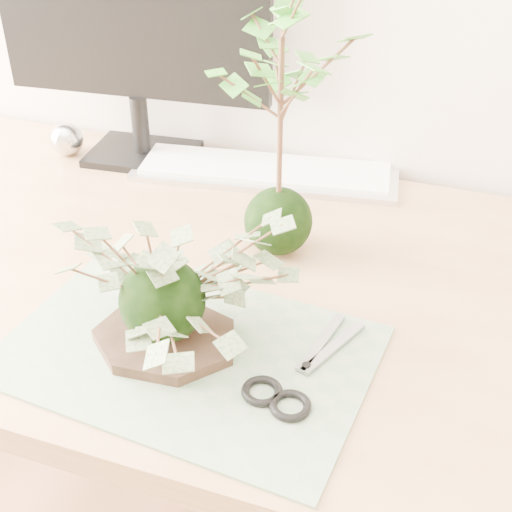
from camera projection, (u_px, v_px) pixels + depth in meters
name	position (u px, v px, depth m)	size (l,w,h in m)	color
desk	(261.00, 327.00, 1.03)	(1.60, 0.70, 0.74)	tan
cutting_mat	(187.00, 352.00, 0.86)	(0.43, 0.29, 0.00)	gray
stone_dish	(166.00, 339.00, 0.86)	(0.18, 0.18, 0.01)	black
ivy_kokedama	(159.00, 267.00, 0.80)	(0.36, 0.36, 0.20)	black
maple_kokedama	(282.00, 57.00, 0.88)	(0.25, 0.25, 0.41)	black
keyboard	(265.00, 171.00, 1.23)	(0.47, 0.20, 0.02)	silver
monitor	(133.00, 24.00, 1.17)	(0.47, 0.15, 0.41)	black
foil_ball	(67.00, 139.00, 1.29)	(0.06, 0.06, 0.06)	silver
scissors	(295.00, 388.00, 0.80)	(0.10, 0.20, 0.01)	gray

